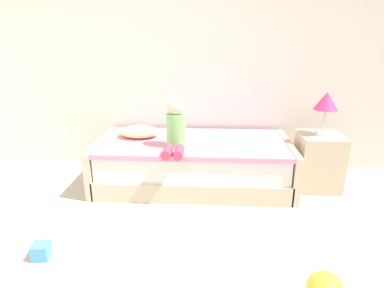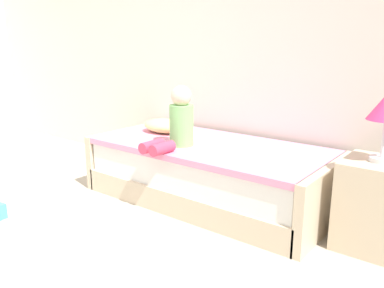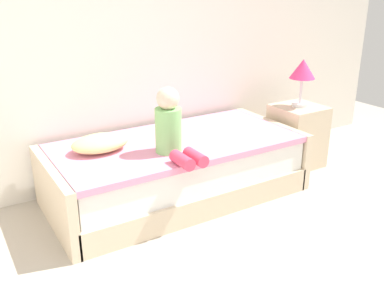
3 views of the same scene
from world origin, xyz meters
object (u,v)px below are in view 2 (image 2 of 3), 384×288
object	(u,v)px
bed	(210,172)
pillow	(164,126)
nightstand	(376,205)
child_figure	(178,122)

from	to	relation	value
bed	pillow	xyz separation A→B (m)	(-0.61, 0.10, 0.32)
nightstand	bed	bearing A→B (deg)	179.15
nightstand	pillow	world-z (taller)	pillow
bed	nightstand	xyz separation A→B (m)	(1.35, -0.02, 0.05)
bed	child_figure	distance (m)	0.54
child_figure	pillow	bearing A→B (deg)	143.43
nightstand	child_figure	distance (m)	1.58
child_figure	pillow	distance (m)	0.57
nightstand	child_figure	size ratio (longest dim) A/B	1.18
child_figure	pillow	xyz separation A→B (m)	(-0.44, 0.33, -0.14)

